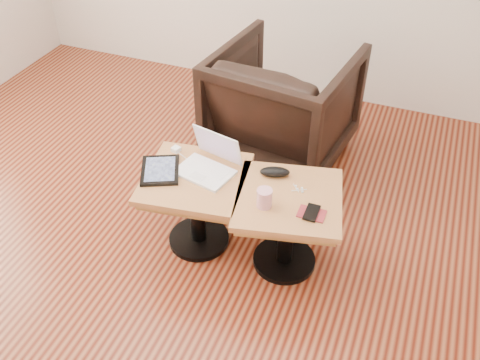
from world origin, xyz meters
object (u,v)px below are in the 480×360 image
(laptop, at_px, (209,163))
(armchair, at_px, (283,105))
(side_table_left, at_px, (196,193))
(side_table_right, at_px, (288,214))
(striped_cup, at_px, (264,198))

(laptop, height_order, armchair, armchair)
(side_table_left, xyz_separation_m, armchair, (0.18, 1.00, 0.03))
(side_table_left, relative_size, side_table_right, 0.95)
(side_table_left, relative_size, striped_cup, 6.05)
(side_table_right, xyz_separation_m, striped_cup, (-0.10, -0.11, 0.17))
(side_table_right, bearing_deg, side_table_left, 169.91)
(side_table_right, xyz_separation_m, armchair, (-0.34, 0.98, 0.03))
(side_table_left, xyz_separation_m, striped_cup, (0.42, -0.09, 0.17))
(striped_cup, bearing_deg, laptop, 155.62)
(striped_cup, xyz_separation_m, armchair, (-0.24, 1.09, -0.14))
(striped_cup, bearing_deg, side_table_left, 168.23)
(side_table_right, bearing_deg, armchair, 96.32)
(armchair, bearing_deg, laptop, 89.70)
(side_table_left, height_order, armchair, armchair)
(laptop, height_order, striped_cup, laptop)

